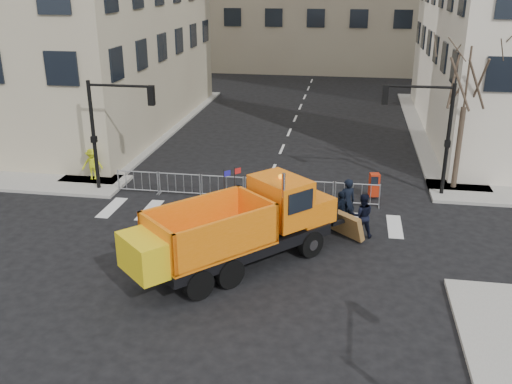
% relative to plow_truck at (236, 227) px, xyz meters
% --- Properties ---
extents(ground, '(120.00, 120.00, 0.00)m').
position_rel_plow_truck_xyz_m(ground, '(-0.23, -0.93, -1.60)').
color(ground, black).
rests_on(ground, ground).
extents(sidewalk_back, '(64.00, 5.00, 0.15)m').
position_rel_plow_truck_xyz_m(sidewalk_back, '(-0.23, 7.57, -1.52)').
color(sidewalk_back, gray).
rests_on(sidewalk_back, ground).
extents(traffic_light_left, '(0.18, 0.18, 5.40)m').
position_rel_plow_truck_xyz_m(traffic_light_left, '(-8.23, 6.57, 1.10)').
color(traffic_light_left, black).
rests_on(traffic_light_left, ground).
extents(traffic_light_right, '(0.18, 0.18, 5.40)m').
position_rel_plow_truck_xyz_m(traffic_light_right, '(8.27, 8.57, 1.10)').
color(traffic_light_right, black).
rests_on(traffic_light_right, ground).
extents(crowd_barriers, '(12.60, 0.60, 1.10)m').
position_rel_plow_truck_xyz_m(crowd_barriers, '(-0.98, 6.67, -1.05)').
color(crowd_barriers, '#9EA0A5').
rests_on(crowd_barriers, ground).
extents(street_tree, '(3.00, 3.00, 7.50)m').
position_rel_plow_truck_xyz_m(street_tree, '(8.97, 9.57, 2.15)').
color(street_tree, '#382B21').
rests_on(street_tree, ground).
extents(plow_truck, '(8.12, 8.45, 3.60)m').
position_rel_plow_truck_xyz_m(plow_truck, '(0.00, 0.00, 0.00)').
color(plow_truck, black).
rests_on(plow_truck, ground).
extents(cop_a, '(0.88, 0.77, 2.04)m').
position_rel_plow_truck_xyz_m(cop_a, '(3.82, 4.49, -0.58)').
color(cop_a, black).
rests_on(cop_a, ground).
extents(cop_b, '(0.98, 0.81, 1.84)m').
position_rel_plow_truck_xyz_m(cop_b, '(4.45, 3.35, -0.68)').
color(cop_b, black).
rests_on(cop_b, ground).
extents(cop_c, '(0.85, 1.08, 1.72)m').
position_rel_plow_truck_xyz_m(cop_c, '(3.59, 3.86, -0.74)').
color(cop_c, black).
rests_on(cop_c, ground).
extents(worker, '(1.17, 0.92, 1.60)m').
position_rel_plow_truck_xyz_m(worker, '(-9.02, 7.70, -0.65)').
color(worker, '#BAC617').
rests_on(worker, sidewalk_back).
extents(newspaper_box, '(0.52, 0.48, 1.10)m').
position_rel_plow_truck_xyz_m(newspaper_box, '(5.04, 7.68, -0.90)').
color(newspaper_box, '#B5270D').
rests_on(newspaper_box, sidewalk_back).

